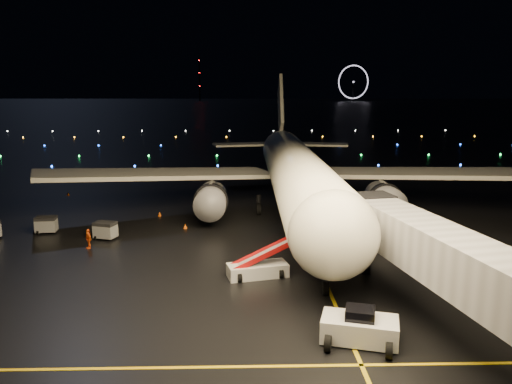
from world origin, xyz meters
TOP-DOWN VIEW (x-y plane):
  - ground at (0.00, 300.00)m, footprint 2000.00×2000.00m
  - lane_centre at (12.00, 15.00)m, footprint 0.25×80.00m
  - lane_cross at (-5.00, -10.00)m, footprint 60.00×0.25m
  - airliner at (11.80, 25.52)m, footprint 60.63×57.64m
  - pushback_tug at (12.46, -7.43)m, footprint 4.81×3.37m
  - belt_loader at (6.84, 3.13)m, footprint 7.11×3.42m
  - crew_c at (-8.62, 10.68)m, footprint 1.05×1.13m
  - safety_cone_0 at (-0.44, 17.37)m, footprint 0.58×0.58m
  - safety_cone_1 at (1.71, 26.55)m, footprint 0.50×0.50m
  - safety_cone_2 at (-4.07, 22.86)m, footprint 0.51×0.51m
  - safety_cone_3 at (-18.80, 34.96)m, footprint 0.47×0.47m
  - ferris_wheel at (170.00, 720.00)m, footprint 49.33×16.80m
  - radio_mast at (-60.00, 740.00)m, footprint 1.80×1.80m
  - taxiway_lights at (0.00, 106.00)m, footprint 164.00×92.00m
  - baggage_cart_0 at (-7.86, 13.67)m, footprint 2.36×1.96m
  - baggage_cart_1 at (-14.52, 16.01)m, footprint 2.12×1.58m

SIDE VIEW (x-z plane):
  - ground at x=0.00m, z-range 0.00..0.00m
  - lane_centre at x=12.00m, z-range 0.00..0.02m
  - lane_cross at x=-5.00m, z-range 0.00..0.02m
  - taxiway_lights at x=0.00m, z-range 0.00..0.36m
  - safety_cone_3 at x=-18.80m, z-range 0.00..0.47m
  - safety_cone_1 at x=1.71m, z-range 0.00..0.50m
  - safety_cone_0 at x=-0.44m, z-range 0.00..0.50m
  - safety_cone_2 at x=-4.07m, z-range 0.00..0.50m
  - baggage_cart_1 at x=-14.52m, z-range 0.00..1.70m
  - baggage_cart_0 at x=-7.86m, z-range 0.00..1.72m
  - crew_c at x=-8.62m, z-range 0.00..1.87m
  - pushback_tug at x=12.46m, z-range 0.00..2.08m
  - belt_loader at x=6.84m, z-range 0.00..3.33m
  - airliner at x=11.80m, z-range 0.00..17.06m
  - ferris_wheel at x=170.00m, z-range 0.00..52.00m
  - radio_mast at x=-60.00m, z-range 0.00..64.00m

